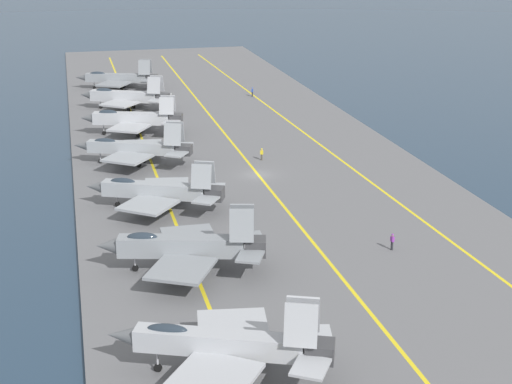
# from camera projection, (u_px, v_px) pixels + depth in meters

# --- Properties ---
(ground_plane) EXTENTS (2000.00, 2000.00, 0.00)m
(ground_plane) POSITION_uv_depth(u_px,v_px,m) (258.00, 178.00, 101.31)
(ground_plane) COLOR #23384C
(carrier_deck) EXTENTS (227.18, 46.57, 0.40)m
(carrier_deck) POSITION_uv_depth(u_px,v_px,m) (258.00, 176.00, 101.25)
(carrier_deck) COLOR slate
(carrier_deck) RESTS_ON ground
(deck_stripe_foul_line) EXTENTS (204.35, 7.45, 0.01)m
(deck_stripe_foul_line) POSITION_uv_depth(u_px,v_px,m) (352.00, 168.00, 104.02)
(deck_stripe_foul_line) COLOR yellow
(deck_stripe_foul_line) RESTS_ON carrier_deck
(deck_stripe_centerline) EXTENTS (204.46, 0.36, 0.01)m
(deck_stripe_centerline) POSITION_uv_depth(u_px,v_px,m) (258.00, 175.00, 101.18)
(deck_stripe_centerline) COLOR yellow
(deck_stripe_centerline) RESTS_ON carrier_deck
(deck_stripe_edge_line) EXTENTS (204.46, 1.17, 0.01)m
(deck_stripe_edge_line) POSITION_uv_depth(u_px,v_px,m) (159.00, 182.00, 98.35)
(deck_stripe_edge_line) COLOR yellow
(deck_stripe_edge_line) RESTS_ON carrier_deck
(parked_jet_second) EXTENTS (13.00, 16.20, 6.47)m
(parked_jet_second) POSITION_uv_depth(u_px,v_px,m) (225.00, 344.00, 54.75)
(parked_jet_second) COLOR #A8AAAF
(parked_jet_second) RESTS_ON carrier_deck
(parked_jet_third) EXTENTS (13.77, 15.77, 6.46)m
(parked_jet_third) POSITION_uv_depth(u_px,v_px,m) (184.00, 246.00, 71.90)
(parked_jet_third) COLOR gray
(parked_jet_third) RESTS_ON carrier_deck
(parked_jet_fourth) EXTENTS (13.04, 15.98, 5.82)m
(parked_jet_fourth) POSITION_uv_depth(u_px,v_px,m) (157.00, 191.00, 88.03)
(parked_jet_fourth) COLOR #93999E
(parked_jet_fourth) RESTS_ON carrier_deck
(parked_jet_fifth) EXTENTS (12.46, 16.29, 6.07)m
(parked_jet_fifth) POSITION_uv_depth(u_px,v_px,m) (135.00, 148.00, 104.69)
(parked_jet_fifth) COLOR #93999E
(parked_jet_fifth) RESTS_ON carrier_deck
(parked_jet_sixth) EXTENTS (13.09, 15.84, 6.13)m
(parked_jet_sixth) POSITION_uv_depth(u_px,v_px,m) (133.00, 119.00, 119.64)
(parked_jet_sixth) COLOR #A8AAAF
(parked_jet_sixth) RESTS_ON carrier_deck
(parked_jet_seventh) EXTENTS (12.50, 16.16, 6.11)m
(parked_jet_seventh) POSITION_uv_depth(u_px,v_px,m) (126.00, 96.00, 136.60)
(parked_jet_seventh) COLOR #A8AAAF
(parked_jet_seventh) RESTS_ON carrier_deck
(parked_jet_eighth) EXTENTS (13.56, 16.35, 5.90)m
(parked_jet_eighth) POSITION_uv_depth(u_px,v_px,m) (118.00, 78.00, 154.23)
(parked_jet_eighth) COLOR gray
(parked_jet_eighth) RESTS_ON carrier_deck
(crew_purple_vest) EXTENTS (0.42, 0.33, 1.72)m
(crew_purple_vest) POSITION_uv_depth(u_px,v_px,m) (392.00, 241.00, 77.27)
(crew_purple_vest) COLOR #232328
(crew_purple_vest) RESTS_ON carrier_deck
(crew_blue_vest) EXTENTS (0.46, 0.42, 1.77)m
(crew_blue_vest) POSITION_uv_depth(u_px,v_px,m) (252.00, 91.00, 147.79)
(crew_blue_vest) COLOR #232328
(crew_blue_vest) RESTS_ON carrier_deck
(crew_yellow_vest) EXTENTS (0.39, 0.45, 1.68)m
(crew_yellow_vest) POSITION_uv_depth(u_px,v_px,m) (262.00, 154.00, 107.28)
(crew_yellow_vest) COLOR #4C473D
(crew_yellow_vest) RESTS_ON carrier_deck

